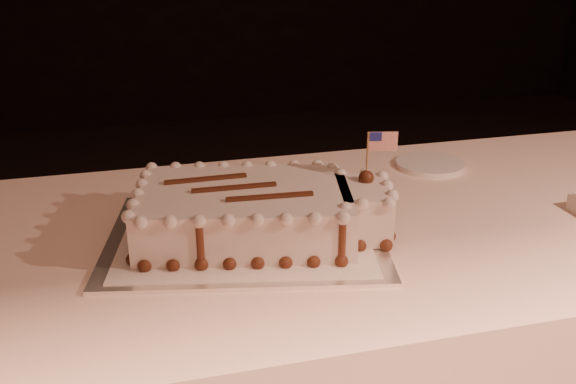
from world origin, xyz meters
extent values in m
cube|color=#FFD6C5|center=(0.00, 0.60, 0.38)|extent=(2.40, 0.80, 0.75)
cube|color=white|center=(-0.28, 0.57, 0.75)|extent=(0.56, 0.47, 0.01)
cube|color=white|center=(-0.28, 0.57, 0.76)|extent=(0.50, 0.42, 0.00)
cube|color=silver|center=(-0.28, 0.57, 0.80)|extent=(0.42, 0.32, 0.09)
cube|color=silver|center=(-0.07, 0.53, 0.80)|extent=(0.12, 0.16, 0.09)
sphere|color=#562715|center=(-0.46, 0.48, 0.77)|extent=(0.02, 0.02, 0.02)
sphere|color=#562715|center=(-0.42, 0.47, 0.77)|extent=(0.02, 0.02, 0.02)
sphere|color=#562715|center=(-0.37, 0.46, 0.77)|extent=(0.02, 0.02, 0.02)
sphere|color=#562715|center=(-0.32, 0.46, 0.77)|extent=(0.02, 0.02, 0.02)
sphere|color=#562715|center=(-0.28, 0.45, 0.77)|extent=(0.02, 0.02, 0.02)
sphere|color=#562715|center=(-0.23, 0.44, 0.77)|extent=(0.02, 0.02, 0.02)
sphere|color=#562715|center=(-0.19, 0.43, 0.77)|extent=(0.02, 0.02, 0.02)
sphere|color=#562715|center=(-0.14, 0.42, 0.77)|extent=(0.02, 0.02, 0.02)
sphere|color=#562715|center=(-0.13, 0.45, 0.77)|extent=(0.02, 0.02, 0.02)
sphere|color=#562715|center=(-0.10, 0.46, 0.77)|extent=(0.02, 0.02, 0.02)
sphere|color=#562715|center=(-0.05, 0.45, 0.77)|extent=(0.02, 0.02, 0.02)
sphere|color=#562715|center=(-0.03, 0.48, 0.77)|extent=(0.02, 0.02, 0.02)
sphere|color=#562715|center=(-0.02, 0.53, 0.77)|extent=(0.02, 0.02, 0.02)
sphere|color=#562715|center=(-0.01, 0.57, 0.77)|extent=(0.02, 0.02, 0.02)
sphere|color=#562715|center=(-0.04, 0.60, 0.77)|extent=(0.02, 0.02, 0.02)
sphere|color=#562715|center=(-0.08, 0.60, 0.77)|extent=(0.02, 0.02, 0.02)
sphere|color=#562715|center=(-0.09, 0.64, 0.77)|extent=(0.02, 0.02, 0.02)
sphere|color=#562715|center=(-0.11, 0.66, 0.77)|extent=(0.02, 0.02, 0.02)
sphere|color=#562715|center=(-0.16, 0.67, 0.77)|extent=(0.02, 0.02, 0.02)
sphere|color=#562715|center=(-0.20, 0.68, 0.77)|extent=(0.02, 0.02, 0.02)
sphere|color=#562715|center=(-0.25, 0.69, 0.77)|extent=(0.02, 0.02, 0.02)
sphere|color=#562715|center=(-0.29, 0.70, 0.77)|extent=(0.02, 0.02, 0.02)
sphere|color=#562715|center=(-0.34, 0.71, 0.77)|extent=(0.02, 0.02, 0.02)
sphere|color=#562715|center=(-0.38, 0.72, 0.77)|extent=(0.02, 0.02, 0.02)
sphere|color=#562715|center=(-0.43, 0.73, 0.77)|extent=(0.02, 0.02, 0.02)
sphere|color=#562715|center=(-0.44, 0.69, 0.77)|extent=(0.02, 0.02, 0.02)
sphere|color=#562715|center=(-0.45, 0.65, 0.77)|extent=(0.02, 0.02, 0.02)
sphere|color=#562715|center=(-0.46, 0.60, 0.77)|extent=(0.02, 0.02, 0.02)
sphere|color=#562715|center=(-0.47, 0.56, 0.77)|extent=(0.02, 0.02, 0.02)
sphere|color=#562715|center=(-0.48, 0.51, 0.77)|extent=(0.02, 0.02, 0.02)
sphere|color=silver|center=(-0.46, 0.48, 0.85)|extent=(0.02, 0.02, 0.02)
sphere|color=silver|center=(-0.42, 0.47, 0.85)|extent=(0.02, 0.02, 0.02)
sphere|color=silver|center=(-0.37, 0.46, 0.85)|extent=(0.02, 0.02, 0.02)
sphere|color=silver|center=(-0.32, 0.46, 0.85)|extent=(0.02, 0.02, 0.02)
sphere|color=silver|center=(-0.28, 0.45, 0.85)|extent=(0.02, 0.02, 0.02)
sphere|color=silver|center=(-0.23, 0.44, 0.85)|extent=(0.02, 0.02, 0.02)
sphere|color=silver|center=(-0.19, 0.43, 0.85)|extent=(0.02, 0.02, 0.02)
sphere|color=silver|center=(-0.14, 0.42, 0.85)|extent=(0.02, 0.02, 0.02)
sphere|color=silver|center=(-0.13, 0.45, 0.85)|extent=(0.02, 0.02, 0.02)
sphere|color=silver|center=(-0.10, 0.46, 0.85)|extent=(0.02, 0.02, 0.02)
sphere|color=silver|center=(-0.05, 0.45, 0.85)|extent=(0.02, 0.02, 0.02)
sphere|color=silver|center=(-0.03, 0.48, 0.85)|extent=(0.02, 0.02, 0.02)
sphere|color=silver|center=(-0.02, 0.53, 0.85)|extent=(0.02, 0.02, 0.02)
sphere|color=silver|center=(-0.01, 0.57, 0.85)|extent=(0.02, 0.02, 0.02)
sphere|color=silver|center=(-0.04, 0.60, 0.85)|extent=(0.02, 0.02, 0.02)
sphere|color=silver|center=(-0.08, 0.60, 0.85)|extent=(0.02, 0.02, 0.02)
sphere|color=silver|center=(-0.09, 0.64, 0.85)|extent=(0.02, 0.02, 0.02)
sphere|color=silver|center=(-0.11, 0.66, 0.85)|extent=(0.02, 0.02, 0.02)
sphere|color=silver|center=(-0.16, 0.67, 0.85)|extent=(0.02, 0.02, 0.02)
sphere|color=silver|center=(-0.20, 0.68, 0.85)|extent=(0.02, 0.02, 0.02)
sphere|color=silver|center=(-0.25, 0.69, 0.85)|extent=(0.02, 0.02, 0.02)
sphere|color=silver|center=(-0.29, 0.70, 0.85)|extent=(0.02, 0.02, 0.02)
sphere|color=silver|center=(-0.34, 0.71, 0.85)|extent=(0.02, 0.02, 0.02)
sphere|color=silver|center=(-0.38, 0.72, 0.85)|extent=(0.02, 0.02, 0.02)
sphere|color=silver|center=(-0.43, 0.73, 0.85)|extent=(0.02, 0.02, 0.02)
sphere|color=silver|center=(-0.44, 0.69, 0.85)|extent=(0.02, 0.02, 0.02)
sphere|color=silver|center=(-0.45, 0.65, 0.85)|extent=(0.02, 0.02, 0.02)
sphere|color=silver|center=(-0.46, 0.60, 0.85)|extent=(0.02, 0.02, 0.02)
sphere|color=silver|center=(-0.47, 0.56, 0.85)|extent=(0.02, 0.02, 0.02)
sphere|color=silver|center=(-0.48, 0.51, 0.85)|extent=(0.02, 0.02, 0.02)
cylinder|color=#562715|center=(-0.37, 0.46, 0.80)|extent=(0.01, 0.01, 0.08)
sphere|color=#562715|center=(-0.37, 0.46, 0.77)|extent=(0.02, 0.02, 0.02)
cylinder|color=#562715|center=(-0.14, 0.42, 0.80)|extent=(0.01, 0.01, 0.08)
sphere|color=#562715|center=(-0.14, 0.42, 0.77)|extent=(0.02, 0.02, 0.02)
cylinder|color=#562715|center=(-0.02, 0.53, 0.80)|extent=(0.01, 0.01, 0.08)
sphere|color=#562715|center=(-0.02, 0.53, 0.77)|extent=(0.02, 0.02, 0.02)
cylinder|color=#562715|center=(-0.11, 0.66, 0.80)|extent=(0.01, 0.01, 0.08)
sphere|color=#562715|center=(-0.11, 0.66, 0.77)|extent=(0.02, 0.02, 0.02)
cylinder|color=#562715|center=(-0.34, 0.71, 0.80)|extent=(0.01, 0.01, 0.08)
sphere|color=#562715|center=(-0.34, 0.71, 0.77)|extent=(0.02, 0.02, 0.02)
cylinder|color=#562715|center=(-0.46, 0.60, 0.80)|extent=(0.01, 0.01, 0.08)
sphere|color=#562715|center=(-0.46, 0.60, 0.77)|extent=(0.02, 0.02, 0.02)
cube|color=#562715|center=(-0.34, 0.63, 0.85)|extent=(0.15, 0.01, 0.01)
cube|color=#562715|center=(-0.29, 0.58, 0.85)|extent=(0.15, 0.02, 0.01)
cube|color=#562715|center=(-0.24, 0.52, 0.85)|extent=(0.15, 0.02, 0.01)
sphere|color=#562715|center=(-0.05, 0.55, 0.85)|extent=(0.03, 0.03, 0.03)
cylinder|color=#A87848|center=(-0.05, 0.55, 0.89)|extent=(0.00, 0.00, 0.11)
cube|color=red|center=(-0.03, 0.55, 0.92)|extent=(0.05, 0.01, 0.04)
cube|color=navy|center=(-0.04, 0.55, 0.93)|extent=(0.02, 0.01, 0.02)
cylinder|color=white|center=(0.22, 0.83, 0.76)|extent=(0.16, 0.16, 0.01)
camera|label=1|loc=(-0.47, -0.47, 1.28)|focal=40.00mm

